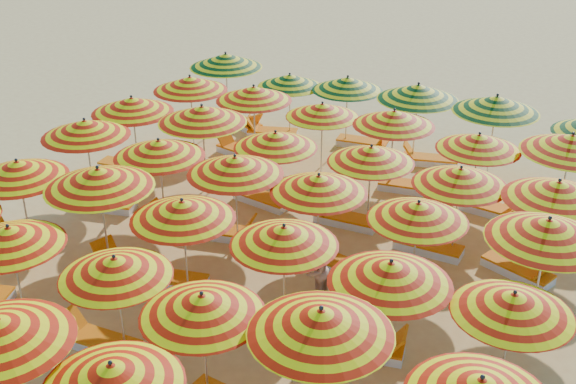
# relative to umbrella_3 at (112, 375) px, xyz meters

# --- Properties ---
(ground) EXTENTS (120.00, 120.00, 0.00)m
(ground) POSITION_rel_umbrella_3_xyz_m (-1.00, 7.13, -2.09)
(ground) COLOR #EABC68
(ground) RESTS_ON ground
(umbrella_3) EXTENTS (2.38, 2.38, 2.37)m
(umbrella_3) POSITION_rel_umbrella_3_xyz_m (0.00, 0.00, 0.00)
(umbrella_3) COLOR silver
(umbrella_3) RESTS_ON ground
(umbrella_7) EXTENTS (2.96, 2.96, 2.39)m
(umbrella_7) POSITION_rel_umbrella_3_xyz_m (-4.61, 2.29, 0.01)
(umbrella_7) COLOR silver
(umbrella_7) RESTS_ON ground
(umbrella_8) EXTENTS (2.60, 2.60, 2.34)m
(umbrella_8) POSITION_rel_umbrella_3_xyz_m (-1.99, 2.44, -0.03)
(umbrella_8) COLOR silver
(umbrella_8) RESTS_ON ground
(umbrella_9) EXTENTS (2.71, 2.71, 2.39)m
(umbrella_9) POSITION_rel_umbrella_3_xyz_m (0.21, 2.14, 0.01)
(umbrella_9) COLOR silver
(umbrella_9) RESTS_ON ground
(umbrella_10) EXTENTS (2.55, 2.55, 2.64)m
(umbrella_10) POSITION_rel_umbrella_3_xyz_m (2.37, 2.42, 0.23)
(umbrella_10) COLOR silver
(umbrella_10) RESTS_ON ground
(umbrella_12) EXTENTS (2.94, 2.94, 2.52)m
(umbrella_12) POSITION_rel_umbrella_3_xyz_m (-6.73, 4.56, 0.13)
(umbrella_12) COLOR silver
(umbrella_12) RESTS_ON ground
(umbrella_13) EXTENTS (2.81, 2.81, 2.70)m
(umbrella_13) POSITION_rel_umbrella_3_xyz_m (-4.45, 4.84, 0.29)
(umbrella_13) COLOR silver
(umbrella_13) RESTS_ON ground
(umbrella_14) EXTENTS (2.77, 2.77, 2.46)m
(umbrella_14) POSITION_rel_umbrella_3_xyz_m (-2.08, 4.79, 0.08)
(umbrella_14) COLOR silver
(umbrella_14) RESTS_ON ground
(umbrella_15) EXTENTS (2.77, 2.77, 2.41)m
(umbrella_15) POSITION_rel_umbrella_3_xyz_m (0.35, 4.91, 0.03)
(umbrella_15) COLOR silver
(umbrella_15) RESTS_ON ground
(umbrella_16) EXTENTS (2.40, 2.40, 2.50)m
(umbrella_16) POSITION_rel_umbrella_3_xyz_m (2.80, 4.51, 0.11)
(umbrella_16) COLOR silver
(umbrella_16) RESTS_ON ground
(umbrella_17) EXTENTS (2.37, 2.37, 2.34)m
(umbrella_17) POSITION_rel_umbrella_3_xyz_m (4.99, 4.80, -0.03)
(umbrella_17) COLOR silver
(umbrella_17) RESTS_ON ground
(umbrella_18) EXTENTS (3.04, 3.04, 2.57)m
(umbrella_18) POSITION_rel_umbrella_3_xyz_m (-7.09, 7.31, 0.17)
(umbrella_18) COLOR silver
(umbrella_18) RESTS_ON ground
(umbrella_19) EXTENTS (2.99, 2.99, 2.51)m
(umbrella_19) POSITION_rel_umbrella_3_xyz_m (-4.53, 7.21, 0.12)
(umbrella_19) COLOR silver
(umbrella_19) RESTS_ON ground
(umbrella_20) EXTENTS (2.90, 2.90, 2.53)m
(umbrella_20) POSITION_rel_umbrella_3_xyz_m (-2.22, 7.19, 0.14)
(umbrella_20) COLOR silver
(umbrella_20) RESTS_ON ground
(umbrella_21) EXTENTS (2.96, 2.96, 2.45)m
(umbrella_21) POSITION_rel_umbrella_3_xyz_m (-0.04, 7.35, 0.06)
(umbrella_21) COLOR silver
(umbrella_21) RESTS_ON ground
(umbrella_22) EXTENTS (2.89, 2.89, 2.38)m
(umbrella_22) POSITION_rel_umbrella_3_xyz_m (2.41, 7.25, 0.00)
(umbrella_22) COLOR silver
(umbrella_22) RESTS_ON ground
(umbrella_23) EXTENTS (2.57, 2.57, 2.64)m
(umbrella_23) POSITION_rel_umbrella_3_xyz_m (5.10, 7.30, 0.23)
(umbrella_23) COLOR silver
(umbrella_23) RESTS_ON ground
(umbrella_24) EXTENTS (2.44, 2.44, 2.58)m
(umbrella_24) POSITION_rel_umbrella_3_xyz_m (-7.13, 9.36, 0.18)
(umbrella_24) COLOR silver
(umbrella_24) RESTS_ON ground
(umbrella_25) EXTENTS (3.29, 3.29, 2.68)m
(umbrella_25) POSITION_rel_umbrella_3_xyz_m (-4.71, 9.47, 0.27)
(umbrella_25) COLOR silver
(umbrella_25) RESTS_ON ground
(umbrella_26) EXTENTS (2.68, 2.68, 2.41)m
(umbrella_26) POSITION_rel_umbrella_3_xyz_m (-2.26, 9.30, 0.03)
(umbrella_26) COLOR silver
(umbrella_26) RESTS_ON ground
(umbrella_27) EXTENTS (2.85, 2.85, 2.40)m
(umbrella_27) POSITION_rel_umbrella_3_xyz_m (0.36, 9.61, 0.02)
(umbrella_27) COLOR silver
(umbrella_27) RESTS_ON ground
(umbrella_28) EXTENTS (2.62, 2.62, 2.44)m
(umbrella_28) POSITION_rel_umbrella_3_xyz_m (2.76, 9.30, 0.06)
(umbrella_28) COLOR silver
(umbrella_28) RESTS_ON ground
(umbrella_29) EXTENTS (2.82, 2.82, 2.60)m
(umbrella_29) POSITION_rel_umbrella_3_xyz_m (4.97, 9.30, 0.20)
(umbrella_29) COLOR silver
(umbrella_29) RESTS_ON ground
(umbrella_30) EXTENTS (2.76, 2.76, 2.54)m
(umbrella_30) POSITION_rel_umbrella_3_xyz_m (-6.83, 11.92, 0.15)
(umbrella_30) COLOR silver
(umbrella_30) RESTS_ON ground
(umbrella_31) EXTENTS (3.02, 3.02, 2.52)m
(umbrella_31) POSITION_rel_umbrella_3_xyz_m (-4.54, 12.06, 0.13)
(umbrella_31) COLOR silver
(umbrella_31) RESTS_ON ground
(umbrella_32) EXTENTS (2.51, 2.51, 2.34)m
(umbrella_32) POSITION_rel_umbrella_3_xyz_m (-2.21, 12.10, -0.03)
(umbrella_32) COLOR silver
(umbrella_32) RESTS_ON ground
(umbrella_33) EXTENTS (2.82, 2.82, 2.50)m
(umbrella_33) POSITION_rel_umbrella_3_xyz_m (0.04, 12.12, 0.11)
(umbrella_33) COLOR silver
(umbrella_33) RESTS_ON ground
(umbrella_34) EXTENTS (2.60, 2.60, 2.40)m
(umbrella_34) POSITION_rel_umbrella_3_xyz_m (2.58, 11.71, 0.03)
(umbrella_34) COLOR silver
(umbrella_34) RESTS_ON ground
(umbrella_35) EXTENTS (2.58, 2.58, 2.71)m
(umbrella_35) POSITION_rel_umbrella_3_xyz_m (4.83, 12.06, 0.29)
(umbrella_35) COLOR silver
(umbrella_35) RESTS_ON ground
(umbrella_36) EXTENTS (2.75, 2.75, 2.70)m
(umbrella_36) POSITION_rel_umbrella_3_xyz_m (-6.95, 14.26, 0.29)
(umbrella_36) COLOR silver
(umbrella_36) RESTS_ON ground
(umbrella_37) EXTENTS (2.55, 2.55, 2.31)m
(umbrella_37) POSITION_rel_umbrella_3_xyz_m (-4.43, 14.25, -0.05)
(umbrella_37) COLOR silver
(umbrella_37) RESTS_ON ground
(umbrella_38) EXTENTS (2.33, 2.33, 2.46)m
(umbrella_38) POSITION_rel_umbrella_3_xyz_m (-2.43, 14.47, 0.07)
(umbrella_38) COLOR silver
(umbrella_38) RESTS_ON ground
(umbrella_39) EXTENTS (2.63, 2.63, 2.67)m
(umbrella_39) POSITION_rel_umbrella_3_xyz_m (0.03, 14.21, 0.26)
(umbrella_39) COLOR silver
(umbrella_39) RESTS_ON ground
(umbrella_40) EXTENTS (3.24, 3.24, 2.70)m
(umbrella_40) POSITION_rel_umbrella_3_xyz_m (2.43, 14.17, 0.29)
(umbrella_40) COLOR silver
(umbrella_40) RESTS_ON ground
(lounger_6) EXTENTS (1.77, 0.69, 0.69)m
(lounger_6) POSITION_rel_umbrella_3_xyz_m (-2.59, 2.34, -1.94)
(lounger_6) COLOR white
(lounger_6) RESTS_ON ground
(lounger_10) EXTENTS (1.80, 0.82, 0.69)m
(lounger_10) POSITION_rel_umbrella_3_xyz_m (-7.33, 4.41, -1.94)
(lounger_10) COLOR white
(lounger_10) RESTS_ON ground
(lounger_11) EXTENTS (1.83, 1.08, 0.69)m
(lounger_11) POSITION_rel_umbrella_3_xyz_m (-3.94, 4.67, -1.94)
(lounger_11) COLOR white
(lounger_11) RESTS_ON ground
(lounger_12) EXTENTS (1.82, 0.97, 0.69)m
(lounger_12) POSITION_rel_umbrella_3_xyz_m (-2.68, 4.87, -1.94)
(lounger_12) COLOR white
(lounger_12) RESTS_ON ground
(lounger_13) EXTENTS (1.83, 1.11, 0.69)m
(lounger_13) POSITION_rel_umbrella_3_xyz_m (0.94, 4.66, -1.94)
(lounger_13) COLOR white
(lounger_13) RESTS_ON ground
(lounger_14) EXTENTS (1.82, 0.93, 0.69)m
(lounger_14) POSITION_rel_umbrella_3_xyz_m (2.29, 4.71, -1.94)
(lounger_14) COLOR white
(lounger_14) RESTS_ON ground
(lounger_16) EXTENTS (1.82, 1.01, 0.69)m
(lounger_16) POSITION_rel_umbrella_3_xyz_m (-6.49, 7.14, -1.94)
(lounger_16) COLOR white
(lounger_16) RESTS_ON ground
(lounger_17) EXTENTS (1.78, 0.74, 0.69)m
(lounger_17) POSITION_rel_umbrella_3_xyz_m (-4.03, 7.11, -1.94)
(lounger_17) COLOR white
(lounger_17) RESTS_ON ground
(lounger_18) EXTENTS (1.82, 0.98, 0.69)m
(lounger_18) POSITION_rel_umbrella_3_xyz_m (-2.72, 7.34, -1.94)
(lounger_18) COLOR white
(lounger_18) RESTS_ON ground
(lounger_19) EXTENTS (1.80, 0.85, 0.69)m
(lounger_19) POSITION_rel_umbrella_3_xyz_m (0.46, 7.32, -1.94)
(lounger_19) COLOR white
(lounger_19) RESTS_ON ground
(lounger_20) EXTENTS (1.79, 0.77, 0.69)m
(lounger_20) POSITION_rel_umbrella_3_xyz_m (-7.63, 9.42, -1.94)
(lounger_20) COLOR white
(lounger_20) RESTS_ON ground
(lounger_21) EXTENTS (1.80, 0.84, 0.69)m
(lounger_21) POSITION_rel_umbrella_3_xyz_m (-2.86, 9.48, -1.94)
(lounger_21) COLOR white
(lounger_21) RESTS_ON ground
(lounger_22) EXTENTS (1.76, 0.67, 0.69)m
(lounger_22) POSITION_rel_umbrella_3_xyz_m (-0.24, 9.47, -1.94)
(lounger_22) COLOR white
(lounger_22) RESTS_ON ground
(lounger_23) EXTENTS (1.73, 0.58, 0.69)m
(lounger_23) POSITION_rel_umbrella_3_xyz_m (2.16, 9.13, -1.94)
(lounger_23) COLOR white
(lounger_23) RESTS_ON ground
(lounger_24) EXTENTS (1.83, 1.14, 0.69)m
(lounger_24) POSITION_rel_umbrella_3_xyz_m (4.47, 9.09, -1.94)
(lounger_24) COLOR white
(lounger_24) RESTS_ON ground
(lounger_25) EXTENTS (1.81, 0.89, 0.69)m
(lounger_25) POSITION_rel_umbrella_3_xyz_m (-5.14, 12.10, -1.94)
(lounger_25) COLOR white
(lounger_25) RESTS_ON ground
(lounger_26) EXTENTS (1.80, 0.86, 0.69)m
(lounger_26) POSITION_rel_umbrella_3_xyz_m (0.64, 12.19, -1.94)
(lounger_26) COLOR white
(lounger_26) RESTS_ON ground
(lounger_27) EXTENTS (1.78, 0.75, 0.69)m
(lounger_27) POSITION_rel_umbrella_3_xyz_m (3.18, 11.87, -1.94)
(lounger_27) COLOR white
(lounger_27) RESTS_ON ground
(lounger_28) EXTENTS (1.82, 1.25, 0.69)m
(lounger_28) POSITION_rel_umbrella_3_xyz_m (4.24, 12.10, -1.94)
(lounger_28) COLOR white
(lounger_28) RESTS_ON ground
(lounger_29) EXTENTS (1.82, 1.24, 0.69)m
(lounger_29) POSITION_rel_umbrella_3_xyz_m (-6.36, 14.32, -1.94)
(lounger_29) COLOR white
(lounger_29) RESTS_ON ground
(lounger_30) EXTENTS (1.83, 1.13, 0.69)m
(lounger_30) POSITION_rel_umbrella_3_xyz_m (-5.03, 13.99, -1.94)
(lounger_30) COLOR white
(lounger_30) RESTS_ON ground
(lounger_31) EXTENTS (1.79, 0.80, 0.69)m
(lounger_31) POSITION_rel_umbrella_3_xyz_m (-1.83, 14.64, -1.94)
(lounger_31) COLOR white
(lounger_31) RESTS_ON ground
(lounger_32) EXTENTS (1.82, 1.03, 0.69)m
(lounger_32) POSITION_rel_umbrella_3_xyz_m (0.54, 14.31, -1.94)
(lounger_32) COLOR white
(lounger_32) RESTS_ON ground
(beachgoer_b) EXTENTS (0.59, 0.76, 1.55)m
(beachgoer_b) POSITION_rel_umbrella_3_xyz_m (0.59, 5.96, -1.32)
(beachgoer_b) COLOR tan
(beachgoer_b) RESTS_ON ground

